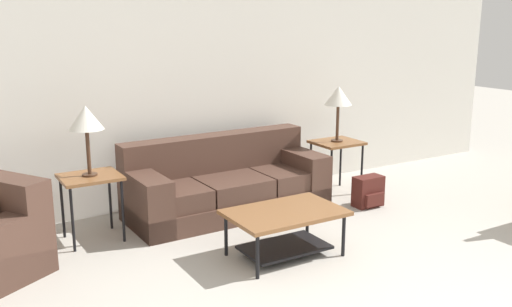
% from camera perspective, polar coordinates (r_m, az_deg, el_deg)
% --- Properties ---
extents(wall_back, '(9.19, 0.06, 2.60)m').
position_cam_1_polar(wall_back, '(6.56, -5.04, 6.62)').
color(wall_back, silver).
rests_on(wall_back, ground_plane).
extents(couch, '(2.19, 0.91, 0.82)m').
position_cam_1_polar(couch, '(6.20, -3.00, -3.22)').
color(couch, '#4C3328').
rests_on(couch, ground_plane).
extents(coffee_table, '(1.01, 0.66, 0.42)m').
position_cam_1_polar(coffee_table, '(5.07, 2.90, -6.91)').
color(coffee_table, brown).
rests_on(coffee_table, ground_plane).
extents(side_table_left, '(0.54, 0.48, 0.64)m').
position_cam_1_polar(side_table_left, '(5.57, -16.23, -2.82)').
color(side_table_left, brown).
rests_on(side_table_left, ground_plane).
extents(side_table_right, '(0.54, 0.48, 0.64)m').
position_cam_1_polar(side_table_right, '(6.87, 8.07, 0.65)').
color(side_table_right, brown).
rests_on(side_table_right, ground_plane).
extents(table_lamp_left, '(0.32, 0.32, 0.66)m').
position_cam_1_polar(table_lamp_left, '(5.44, -16.64, 3.30)').
color(table_lamp_left, '#472D1E').
rests_on(table_lamp_left, side_table_left).
extents(table_lamp_right, '(0.32, 0.32, 0.66)m').
position_cam_1_polar(table_lamp_right, '(6.77, 8.24, 5.63)').
color(table_lamp_right, '#472D1E').
rests_on(table_lamp_right, side_table_right).
extents(backpack, '(0.34, 0.26, 0.35)m').
position_cam_1_polar(backpack, '(6.53, 11.18, -3.78)').
color(backpack, '#4C1E19').
rests_on(backpack, ground_plane).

